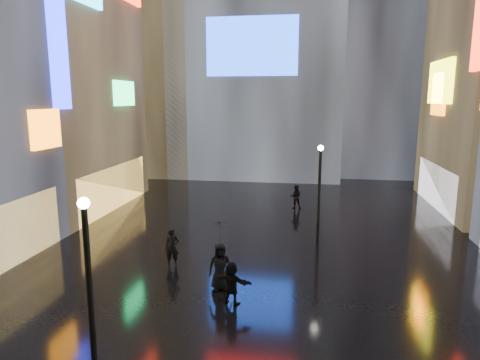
# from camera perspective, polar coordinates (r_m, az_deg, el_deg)

# --- Properties ---
(ground) EXTENTS (140.00, 140.00, 0.00)m
(ground) POSITION_cam_1_polar(r_m,az_deg,el_deg) (22.64, 3.27, -8.71)
(ground) COLOR black
(ground) RESTS_ON ground
(building_left_far) EXTENTS (10.28, 12.00, 22.00)m
(building_left_far) POSITION_cam_1_polar(r_m,az_deg,el_deg) (32.89, -25.33, 15.79)
(building_left_far) COLOR black
(building_left_far) RESTS_ON ground
(tower_flank_right) EXTENTS (12.00, 12.00, 34.00)m
(tower_flank_right) POSITION_cam_1_polar(r_m,az_deg,el_deg) (48.65, 18.43, 21.49)
(tower_flank_right) COLOR black
(tower_flank_right) RESTS_ON ground
(tower_flank_left) EXTENTS (10.00, 10.00, 26.00)m
(tower_flank_left) POSITION_cam_1_polar(r_m,az_deg,el_deg) (46.46, -11.75, 17.33)
(tower_flank_left) COLOR black
(tower_flank_left) RESTS_ON ground
(lamp_near) EXTENTS (0.30, 0.30, 5.20)m
(lamp_near) POSITION_cam_1_polar(r_m,az_deg,el_deg) (11.77, -19.46, -12.93)
(lamp_near) COLOR black
(lamp_near) RESTS_ON ground
(lamp_far) EXTENTS (0.30, 0.30, 5.20)m
(lamp_far) POSITION_cam_1_polar(r_m,az_deg,el_deg) (22.77, 10.53, -1.06)
(lamp_far) COLOR black
(lamp_far) RESTS_ON ground
(pedestrian_4) EXTENTS (1.08, 0.89, 1.91)m
(pedestrian_4) POSITION_cam_1_polar(r_m,az_deg,el_deg) (17.43, -2.68, -11.45)
(pedestrian_4) COLOR black
(pedestrian_4) RESTS_ON ground
(pedestrian_5) EXTENTS (1.60, 0.92, 1.64)m
(pedestrian_5) POSITION_cam_1_polar(r_m,az_deg,el_deg) (16.31, -1.13, -13.59)
(pedestrian_5) COLOR black
(pedestrian_5) RESTS_ON ground
(pedestrian_6) EXTENTS (0.74, 0.59, 1.75)m
(pedestrian_6) POSITION_cam_1_polar(r_m,az_deg,el_deg) (19.95, -9.04, -8.89)
(pedestrian_6) COLOR black
(pedestrian_6) RESTS_ON ground
(pedestrian_7) EXTENTS (0.84, 0.68, 1.64)m
(pedestrian_7) POSITION_cam_1_polar(r_m,az_deg,el_deg) (30.08, 7.44, -2.22)
(pedestrian_7) COLOR black
(pedestrian_7) RESTS_ON ground
(umbrella_2) EXTENTS (1.22, 1.24, 0.93)m
(umbrella_2) POSITION_cam_1_polar(r_m,az_deg,el_deg) (16.95, -2.72, -7.01)
(umbrella_2) COLOR black
(umbrella_2) RESTS_ON pedestrian_4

